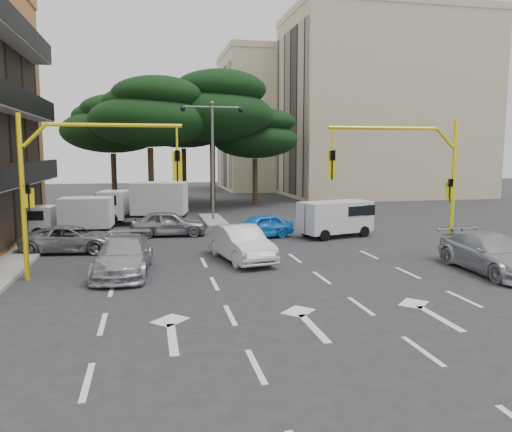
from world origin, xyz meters
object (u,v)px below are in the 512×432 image
at_px(car_silver_wagon, 123,256).
at_px(car_silver_cross_a, 71,239).
at_px(van_white, 335,219).
at_px(signal_mast_left, 74,173).
at_px(box_truck_b, 144,203).
at_px(car_blue_compact, 259,226).
at_px(street_lamp_center, 212,140).
at_px(box_truck_a, 71,218).
at_px(car_silver_cross_b, 169,223).
at_px(car_silver_parked, 491,253).
at_px(signal_mast_right, 416,170).
at_px(car_white_hatch, 241,243).

height_order(car_silver_wagon, car_silver_cross_a, car_silver_wagon).
bearing_deg(van_white, signal_mast_left, -78.79).
distance_m(car_silver_wagon, box_truck_b, 13.24).
bearing_deg(car_blue_compact, van_white, 65.79).
bearing_deg(car_silver_cross_a, street_lamp_center, -34.04).
xyz_separation_m(street_lamp_center, box_truck_a, (-8.33, -4.84, -4.33)).
bearing_deg(car_silver_wagon, car_silver_cross_b, 80.79).
relative_size(street_lamp_center, car_silver_parked, 1.52).
distance_m(street_lamp_center, car_silver_parked, 19.26).
height_order(signal_mast_right, car_blue_compact, signal_mast_right).
bearing_deg(car_silver_parked, signal_mast_left, 172.35).
bearing_deg(street_lamp_center, van_white, -52.65).
relative_size(signal_mast_left, box_truck_b, 1.09).
distance_m(car_silver_cross_a, box_truck_b, 9.04).
height_order(van_white, box_truck_a, box_truck_a).
bearing_deg(car_silver_parked, car_silver_cross_a, 157.01).
relative_size(car_blue_compact, car_silver_cross_b, 0.91).
height_order(street_lamp_center, car_silver_cross_a, street_lamp_center).
height_order(car_blue_compact, car_silver_wagon, car_silver_wagon).
bearing_deg(box_truck_a, box_truck_b, -37.93).
height_order(car_silver_wagon, van_white, van_white).
height_order(car_blue_compact, box_truck_b, box_truck_b).
xyz_separation_m(signal_mast_right, signal_mast_left, (-13.61, 0.00, 0.00)).
relative_size(signal_mast_right, car_white_hatch, 1.33).
bearing_deg(signal_mast_left, van_white, 27.14).
bearing_deg(signal_mast_right, car_silver_parked, -53.04).
relative_size(signal_mast_right, car_silver_cross_a, 1.35).
distance_m(signal_mast_right, car_white_hatch, 8.01).
height_order(car_blue_compact, box_truck_a, box_truck_a).
bearing_deg(signal_mast_left, car_silver_cross_b, 67.07).
xyz_separation_m(signal_mast_right, car_silver_parked, (1.90, -2.52, -3.14)).
xyz_separation_m(signal_mast_left, car_white_hatch, (6.42, 1.59, -3.14)).
bearing_deg(signal_mast_right, car_blue_compact, 127.12).
bearing_deg(car_silver_cross_a, car_silver_wagon, -145.12).
distance_m(car_silver_parked, box_truck_b, 20.70).
relative_size(signal_mast_right, car_silver_wagon, 1.23).
relative_size(car_silver_cross_a, car_silver_parked, 0.87).
relative_size(signal_mast_left, car_blue_compact, 1.58).
bearing_deg(box_truck_b, car_silver_cross_b, -152.71).
xyz_separation_m(van_white, box_truck_b, (-10.27, 6.96, 0.37)).
bearing_deg(car_silver_wagon, street_lamp_center, 73.78).
xyz_separation_m(car_silver_parked, van_white, (-2.93, 8.97, 0.25)).
xyz_separation_m(car_white_hatch, car_silver_parked, (9.09, -4.11, -0.00)).
bearing_deg(car_silver_cross_b, car_silver_wagon, 169.94).
relative_size(street_lamp_center, box_truck_b, 1.41).
bearing_deg(signal_mast_left, box_truck_b, 80.25).
height_order(car_white_hatch, car_silver_wagon, car_white_hatch).
distance_m(car_silver_wagon, box_truck_a, 9.51).
height_order(street_lamp_center, box_truck_b, street_lamp_center).
xyz_separation_m(car_white_hatch, van_white, (6.16, 4.86, 0.25)).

